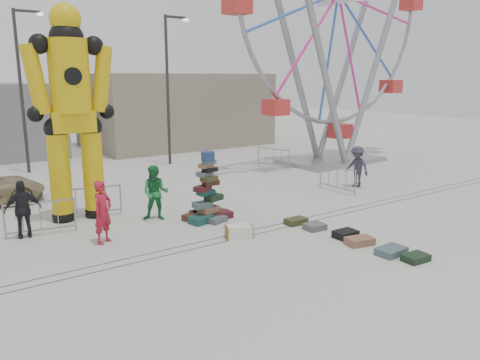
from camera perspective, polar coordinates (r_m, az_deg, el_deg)
ground at (r=14.32m, az=4.20°, el=-7.10°), size 90.00×90.00×0.00m
track_line_near at (r=14.76m, az=2.73°, el=-6.45°), size 40.00×0.04×0.01m
track_line_far at (r=15.07m, az=1.80°, el=-6.05°), size 40.00×0.04×0.01m
building_right at (r=34.26m, az=-7.90°, el=8.51°), size 12.00×8.00×5.00m
lamp_post_right at (r=26.18m, az=-8.65°, el=11.65°), size 1.41×0.25×8.00m
lamp_post_left at (r=25.87m, az=-25.00°, el=10.64°), size 1.41×0.25×8.00m
suitcase_tower at (r=15.99m, az=-3.98°, el=-2.53°), size 1.67×1.48×2.36m
crash_test_dummy at (r=16.48m, az=-19.82°, el=8.45°), size 2.90×1.28×7.29m
ferris_wheel at (r=27.15m, az=11.80°, el=18.98°), size 13.98×3.76×16.23m
steamer_trunk at (r=14.29m, az=-0.11°, el=-6.31°), size 0.91×0.71×0.37m
row_case_0 at (r=15.71m, az=6.83°, el=-4.99°), size 0.73×0.45×0.20m
row_case_1 at (r=15.24m, az=9.11°, el=-5.63°), size 0.67×0.55×0.19m
row_case_2 at (r=14.67m, az=12.74°, el=-6.45°), size 0.73×0.53×0.22m
row_case_3 at (r=14.18m, az=14.38°, el=-7.21°), size 0.88×0.66×0.22m
row_case_4 at (r=13.67m, az=17.95°, el=-8.23°), size 0.88×0.61×0.20m
row_case_5 at (r=13.41m, az=20.64°, el=-8.86°), size 0.73×0.53×0.18m
barricade_dummy_b at (r=15.64m, az=-23.14°, el=-4.29°), size 1.99×0.45×1.10m
barricade_dummy_c at (r=17.00m, az=-17.67°, el=-2.57°), size 1.98×0.49×1.10m
barricade_wheel_front at (r=20.31m, az=11.76°, el=0.16°), size 0.10×2.00×1.10m
barricade_wheel_back at (r=25.02m, az=4.05°, el=2.67°), size 0.58×1.97×1.10m
pedestrian_red at (r=14.22m, az=-16.39°, el=-3.77°), size 0.82×0.74×1.87m
pedestrian_green at (r=16.11m, az=-10.26°, el=-1.55°), size 1.16×1.11×1.88m
pedestrian_black at (r=15.52m, az=-24.91°, el=-3.27°), size 1.09×0.56×1.78m
pedestrian_grey at (r=21.29m, az=14.08°, el=1.58°), size 0.76×1.22×1.81m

